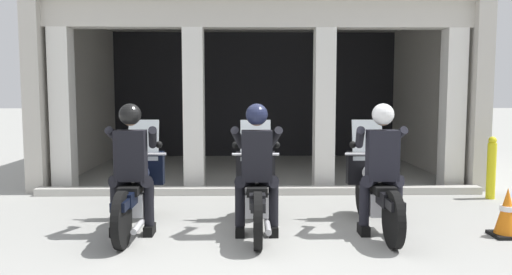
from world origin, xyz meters
name	(u,v)px	position (x,y,z in m)	size (l,w,h in m)	color
ground_plane	(253,189)	(0.00, 3.00, 0.00)	(80.00, 80.00, 0.00)	#999993
station_building	(256,73)	(0.10, 5.61, 2.11)	(7.94, 5.11, 3.41)	black
kerb_strip	(260,191)	(0.10, 2.57, 0.06)	(7.44, 0.24, 0.12)	#B7B5AD
motorcycle_left	(137,189)	(-1.49, 0.52, 0.50)	(0.62, 2.04, 1.35)	black
police_officer_left	(131,158)	(-1.49, 0.23, 0.94)	(0.63, 0.61, 1.58)	black
motorcycle_center	(256,190)	(0.00, 0.46, 0.50)	(0.62, 2.04, 1.35)	black
police_officer_center	(257,158)	(0.00, 0.18, 0.94)	(0.63, 0.61, 1.58)	black
motorcycle_right	(375,189)	(1.49, 0.47, 0.50)	(0.62, 2.04, 1.35)	black
police_officer_right	(382,158)	(1.49, 0.19, 0.94)	(0.63, 0.61, 1.58)	black
traffic_cone_flank	(507,213)	(2.97, 0.06, 0.29)	(0.34, 0.34, 0.59)	black
bollard_kerbside	(491,168)	(3.81, 2.15, 0.50)	(0.14, 0.14, 1.01)	yellow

